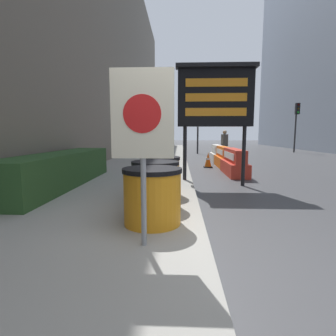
% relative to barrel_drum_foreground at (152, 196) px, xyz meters
% --- Properties ---
extents(ground_plane, '(120.00, 120.00, 0.00)m').
position_rel_barrel_drum_foreground_xyz_m(ground_plane, '(0.73, -0.83, -0.55)').
color(ground_plane, '#3F3F42').
extents(sidewalk_left, '(3.81, 56.00, 0.16)m').
position_rel_barrel_drum_foreground_xyz_m(sidewalk_left, '(-1.18, -0.83, -0.47)').
color(sidewalk_left, gray).
rests_on(sidewalk_left, ground_plane).
extents(building_left_facade, '(0.40, 50.40, 14.11)m').
position_rel_barrel_drum_foreground_xyz_m(building_left_facade, '(-3.28, 8.97, 6.50)').
color(building_left_facade, '#706656').
rests_on(building_left_facade, ground_plane).
extents(hedge_strip, '(0.90, 4.66, 0.80)m').
position_rel_barrel_drum_foreground_xyz_m(hedge_strip, '(-2.48, 2.63, 0.01)').
color(hedge_strip, '#284C23').
rests_on(hedge_strip, sidewalk_left).
extents(barrel_drum_foreground, '(0.82, 0.82, 0.78)m').
position_rel_barrel_drum_foreground_xyz_m(barrel_drum_foreground, '(0.00, 0.00, 0.00)').
color(barrel_drum_foreground, orange).
rests_on(barrel_drum_foreground, sidewalk_left).
extents(barrel_drum_middle, '(0.82, 0.82, 0.78)m').
position_rel_barrel_drum_foreground_xyz_m(barrel_drum_middle, '(-0.04, 0.90, 0.00)').
color(barrel_drum_middle, orange).
rests_on(barrel_drum_middle, sidewalk_left).
extents(barrel_drum_back, '(0.82, 0.82, 0.78)m').
position_rel_barrel_drum_foreground_xyz_m(barrel_drum_back, '(-0.02, 1.80, 0.00)').
color(barrel_drum_back, orange).
rests_on(barrel_drum_back, sidewalk_left).
extents(warning_sign, '(0.67, 0.08, 1.92)m').
position_rel_barrel_drum_foreground_xyz_m(warning_sign, '(-0.02, -0.74, 0.94)').
color(warning_sign, gray).
rests_on(warning_sign, sidewalk_left).
extents(message_board, '(2.10, 0.36, 3.19)m').
position_rel_barrel_drum_foreground_xyz_m(message_board, '(1.31, 3.58, 1.80)').
color(message_board, black).
rests_on(message_board, ground_plane).
extents(jersey_barrier_red_striped, '(0.63, 2.18, 0.89)m').
position_rel_barrel_drum_foreground_xyz_m(jersey_barrier_red_striped, '(2.29, 5.63, -0.16)').
color(jersey_barrier_red_striped, red).
rests_on(jersey_barrier_red_striped, ground_plane).
extents(jersey_barrier_orange_far, '(0.55, 1.94, 0.87)m').
position_rel_barrel_drum_foreground_xyz_m(jersey_barrier_orange_far, '(2.29, 7.86, -0.17)').
color(jersey_barrier_orange_far, orange).
rests_on(jersey_barrier_orange_far, ground_plane).
extents(jersey_barrier_white, '(0.55, 1.73, 0.87)m').
position_rel_barrel_drum_foreground_xyz_m(jersey_barrier_white, '(2.29, 9.96, -0.17)').
color(jersey_barrier_white, silver).
rests_on(jersey_barrier_white, ground_plane).
extents(traffic_cone_near, '(0.36, 0.36, 0.64)m').
position_rel_barrel_drum_foreground_xyz_m(traffic_cone_near, '(1.59, 7.58, -0.24)').
color(traffic_cone_near, black).
rests_on(traffic_cone_near, ground_plane).
extents(traffic_light_near_curb, '(0.28, 0.45, 3.59)m').
position_rel_barrel_drum_foreground_xyz_m(traffic_light_near_curb, '(1.69, 15.48, 2.07)').
color(traffic_light_near_curb, '#2D2D30').
rests_on(traffic_light_near_curb, ground_plane).
extents(traffic_light_far_side, '(0.28, 0.45, 3.75)m').
position_rel_barrel_drum_foreground_xyz_m(traffic_light_far_side, '(9.33, 17.22, 2.18)').
color(traffic_light_far_side, '#2D2D30').
rests_on(traffic_light_far_side, ground_plane).
extents(pedestrian_worker, '(0.31, 0.46, 1.61)m').
position_rel_barrel_drum_foreground_xyz_m(pedestrian_worker, '(2.75, 10.43, 0.40)').
color(pedestrian_worker, '#514C42').
rests_on(pedestrian_worker, ground_plane).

